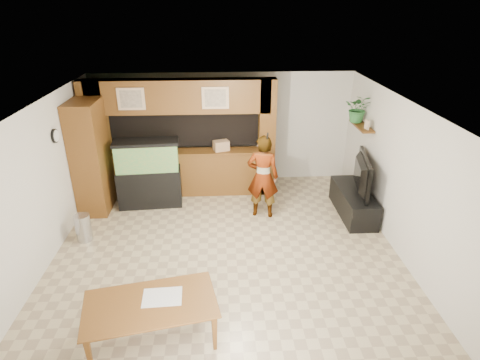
{
  "coord_description": "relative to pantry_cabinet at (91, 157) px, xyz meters",
  "views": [
    {
      "loc": [
        -0.07,
        -5.88,
        4.11
      ],
      "look_at": [
        0.27,
        0.6,
        1.15
      ],
      "focal_mm": 30.0,
      "sensor_mm": 36.0,
      "label": 1
    }
  ],
  "objects": [
    {
      "name": "floor",
      "position": [
        2.7,
        -1.85,
        -1.16
      ],
      "size": [
        6.5,
        6.5,
        0.0
      ],
      "primitive_type": "plane",
      "color": "tan",
      "rests_on": "ground"
    },
    {
      "name": "ceiling",
      "position": [
        2.7,
        -1.85,
        1.44
      ],
      "size": [
        6.5,
        6.5,
        0.0
      ],
      "primitive_type": "plane",
      "color": "white",
      "rests_on": "wall_back"
    },
    {
      "name": "wall_back",
      "position": [
        2.7,
        1.4,
        0.14
      ],
      "size": [
        6.0,
        0.0,
        6.0
      ],
      "primitive_type": "plane",
      "rotation": [
        1.57,
        0.0,
        0.0
      ],
      "color": "beige",
      "rests_on": "floor"
    },
    {
      "name": "wall_left",
      "position": [
        -0.3,
        -1.85,
        0.14
      ],
      "size": [
        0.0,
        6.5,
        6.5
      ],
      "primitive_type": "plane",
      "rotation": [
        1.57,
        0.0,
        1.57
      ],
      "color": "beige",
      "rests_on": "floor"
    },
    {
      "name": "wall_right",
      "position": [
        5.7,
        -1.85,
        0.14
      ],
      "size": [
        0.0,
        6.5,
        6.5
      ],
      "primitive_type": "plane",
      "rotation": [
        1.57,
        0.0,
        -1.57
      ],
      "color": "beige",
      "rests_on": "floor"
    },
    {
      "name": "partition",
      "position": [
        1.75,
        0.79,
        0.15
      ],
      "size": [
        4.2,
        0.99,
        2.6
      ],
      "color": "brown",
      "rests_on": "floor"
    },
    {
      "name": "wall_clock",
      "position": [
        -0.27,
        -0.85,
        0.74
      ],
      "size": [
        0.05,
        0.25,
        0.25
      ],
      "color": "black",
      "rests_on": "wall_left"
    },
    {
      "name": "wall_shelf",
      "position": [
        5.55,
        0.1,
        0.54
      ],
      "size": [
        0.25,
        0.9,
        0.04
      ],
      "primitive_type": "cube",
      "color": "brown",
      "rests_on": "wall_right"
    },
    {
      "name": "pantry_cabinet",
      "position": [
        0.0,
        0.0,
        0.0
      ],
      "size": [
        0.58,
        0.95,
        2.32
      ],
      "primitive_type": "cube",
      "color": "brown",
      "rests_on": "floor"
    },
    {
      "name": "trash_can",
      "position": [
        0.08,
        -1.26,
        -0.9
      ],
      "size": [
        0.28,
        0.28,
        0.52
      ],
      "primitive_type": "cylinder",
      "color": "#B2B2B7",
      "rests_on": "floor"
    },
    {
      "name": "aquarium",
      "position": [
        1.11,
        0.1,
        -0.44
      ],
      "size": [
        1.32,
        0.49,
        1.46
      ],
      "rotation": [
        0.0,
        0.0,
        0.07
      ],
      "color": "black",
      "rests_on": "floor"
    },
    {
      "name": "tv_stand",
      "position": [
        5.35,
        -0.53,
        -0.9
      ],
      "size": [
        0.58,
        1.58,
        0.53
      ],
      "primitive_type": "cube",
      "color": "black",
      "rests_on": "floor"
    },
    {
      "name": "television",
      "position": [
        5.35,
        -0.53,
        -0.26
      ],
      "size": [
        0.41,
        1.31,
        0.75
      ],
      "primitive_type": "imported",
      "rotation": [
        0.0,
        0.0,
        1.39
      ],
      "color": "black",
      "rests_on": "tv_stand"
    },
    {
      "name": "photo_frame",
      "position": [
        5.55,
        -0.18,
        0.65
      ],
      "size": [
        0.06,
        0.14,
        0.19
      ],
      "primitive_type": "cube",
      "rotation": [
        0.0,
        0.0,
        0.22
      ],
      "color": "tan",
      "rests_on": "wall_shelf"
    },
    {
      "name": "potted_plant",
      "position": [
        5.52,
        0.32,
        0.85
      ],
      "size": [
        0.66,
        0.62,
        0.58
      ],
      "primitive_type": "imported",
      "rotation": [
        0.0,
        0.0,
        -0.39
      ],
      "color": "#28652E",
      "rests_on": "wall_shelf"
    },
    {
      "name": "person",
      "position": [
        3.46,
        -0.48,
        -0.3
      ],
      "size": [
        0.7,
        0.53,
        1.73
      ],
      "primitive_type": "imported",
      "rotation": [
        0.0,
        0.0,
        2.95
      ],
      "color": "tan",
      "rests_on": "floor"
    },
    {
      "name": "microphone",
      "position": [
        3.51,
        -0.64,
        0.61
      ],
      "size": [
        0.03,
        0.09,
        0.15
      ],
      "primitive_type": "cylinder",
      "rotation": [
        0.44,
        0.0,
        0.0
      ],
      "color": "black",
      "rests_on": "person"
    },
    {
      "name": "dining_table",
      "position": [
        1.71,
        -3.74,
        -0.87
      ],
      "size": [
        1.81,
        1.23,
        0.58
      ],
      "primitive_type": "imported",
      "rotation": [
        0.0,
        0.0,
        0.2
      ],
      "color": "brown",
      "rests_on": "floor"
    },
    {
      "name": "newspaper_a",
      "position": [
        1.84,
        -3.6,
        -0.57
      ],
      "size": [
        0.52,
        0.39,
        0.01
      ],
      "primitive_type": "cube",
      "rotation": [
        0.0,
        0.0,
        0.05
      ],
      "color": "silver",
      "rests_on": "dining_table"
    },
    {
      "name": "counter_box",
      "position": [
        2.65,
        0.6,
        -0.01
      ],
      "size": [
        0.38,
        0.31,
        0.22
      ],
      "primitive_type": "cube",
      "rotation": [
        0.0,
        0.0,
        0.33
      ],
      "color": "#9D7755",
      "rests_on": "partition"
    }
  ]
}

